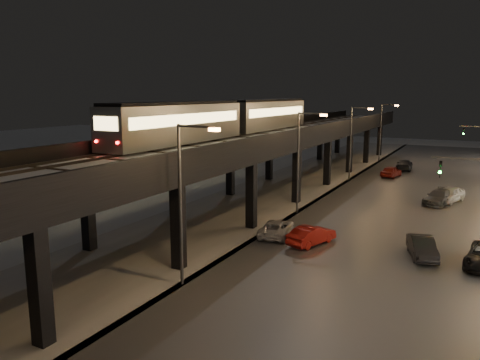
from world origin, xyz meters
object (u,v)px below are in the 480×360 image
at_px(subway_train, 230,118).
at_px(car_near_white, 312,236).
at_px(car_far_white, 391,172).
at_px(car_onc_silver, 422,248).
at_px(car_onc_white, 439,198).
at_px(car_onc_red, 449,195).
at_px(car_mid_dark, 404,165).
at_px(car_mid_silver, 277,229).

relative_size(subway_train, car_near_white, 8.37).
bearing_deg(car_near_white, car_far_white, -72.01).
relative_size(car_onc_silver, car_onc_white, 0.86).
xyz_separation_m(subway_train, car_onc_white, (18.73, 7.61, -7.58)).
height_order(car_near_white, car_onc_white, car_onc_white).
bearing_deg(car_near_white, car_onc_silver, -155.60).
bearing_deg(car_onc_white, subway_train, -144.41).
bearing_deg(car_onc_red, car_onc_silver, -72.81).
bearing_deg(car_onc_silver, subway_train, 137.43).
bearing_deg(car_mid_dark, car_onc_silver, 95.32).
relative_size(subway_train, car_mid_dark, 6.87).
relative_size(car_mid_silver, car_onc_white, 0.94).
relative_size(subway_train, car_onc_white, 7.25).
height_order(car_near_white, car_far_white, car_far_white).
height_order(car_mid_silver, car_onc_silver, car_onc_silver).
distance_m(car_far_white, car_onc_silver, 30.78).
bearing_deg(car_near_white, car_mid_dark, -72.97).
distance_m(car_near_white, car_onc_white, 18.73).
distance_m(car_mid_dark, car_onc_red, 19.53).
bearing_deg(car_far_white, car_mid_dark, -86.11).
bearing_deg(car_mid_dark, car_far_white, 79.50).
xyz_separation_m(car_near_white, car_onc_silver, (7.26, 0.80, -0.01)).
relative_size(car_mid_dark, car_onc_red, 1.13).
relative_size(car_mid_silver, car_onc_silver, 1.09).
xyz_separation_m(subway_train, car_near_white, (11.89, -9.82, -7.59)).
distance_m(subway_train, car_mid_dark, 31.05).
height_order(car_near_white, car_mid_dark, car_mid_dark).
distance_m(car_mid_silver, car_mid_dark, 36.71).
height_order(car_mid_dark, car_onc_silver, car_mid_dark).
distance_m(car_far_white, car_onc_red, 14.02).
xyz_separation_m(car_onc_silver, car_onc_red, (0.39, 18.14, 0.08)).
height_order(car_onc_silver, car_onc_red, car_onc_red).
bearing_deg(car_onc_silver, car_far_white, 86.17).
height_order(car_mid_silver, car_mid_dark, car_mid_dark).
bearing_deg(car_onc_white, car_onc_red, 75.12).
bearing_deg(car_near_white, car_mid_silver, 5.46).
height_order(car_mid_dark, car_far_white, car_mid_dark).
height_order(car_mid_silver, car_onc_white, car_onc_white).
distance_m(subway_train, car_near_white, 17.19).
bearing_deg(car_onc_red, car_far_white, 141.23).
relative_size(car_near_white, car_onc_white, 0.87).
distance_m(subway_train, car_far_white, 25.24).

